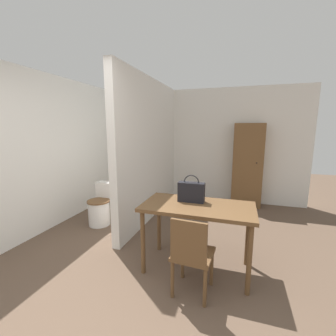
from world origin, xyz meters
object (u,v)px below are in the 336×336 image
(toilet, at_px, (101,207))
(handbag, at_px, (191,192))
(wooden_chair, at_px, (192,253))
(wooden_cabinet, at_px, (247,165))
(dining_table, at_px, (198,213))

(toilet, relative_size, handbag, 2.16)
(wooden_chair, relative_size, handbag, 2.57)
(handbag, distance_m, wooden_cabinet, 2.52)
(wooden_chair, height_order, wooden_cabinet, wooden_cabinet)
(wooden_chair, distance_m, toilet, 2.22)
(toilet, xyz_separation_m, handbag, (1.73, -0.67, 0.61))
(dining_table, xyz_separation_m, handbag, (-0.10, 0.10, 0.22))
(toilet, bearing_deg, handbag, -21.31)
(dining_table, relative_size, wooden_chair, 1.51)
(handbag, bearing_deg, dining_table, -44.58)
(wooden_chair, height_order, handbag, handbag)
(toilet, height_order, handbag, handbag)
(handbag, height_order, wooden_cabinet, wooden_cabinet)
(toilet, bearing_deg, wooden_chair, -33.28)
(wooden_chair, xyz_separation_m, wooden_cabinet, (0.56, 2.97, 0.42))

